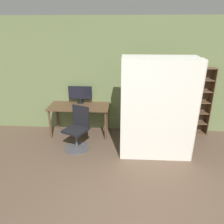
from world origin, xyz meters
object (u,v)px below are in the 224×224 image
mattress_near (159,112)px  mattress_far (156,105)px  office_chair (78,132)px  bookshelf (190,102)px  monitor (80,94)px

mattress_near → mattress_far: mattress_near is taller
office_chair → bookshelf: bearing=19.9°
monitor → mattress_near: 2.09m
monitor → office_chair: size_ratio=0.62×
monitor → bookshelf: bearing=0.3°
monitor → bookshelf: 2.63m
office_chair → mattress_far: bearing=3.0°
office_chair → mattress_far: size_ratio=0.47×
mattress_near → mattress_far: size_ratio=1.00×
office_chair → mattress_near: size_ratio=0.47×
monitor → office_chair: monitor is taller
monitor → mattress_near: size_ratio=0.29×
bookshelf → mattress_near: mattress_near is taller
monitor → bookshelf: bookshelf is taller
mattress_far → mattress_near: bearing=-90.0°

